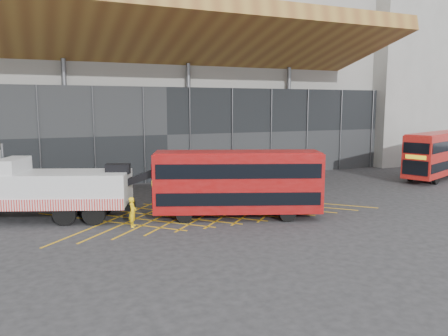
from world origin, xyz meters
name	(u,v)px	position (x,y,z in m)	size (l,w,h in m)	color
ground_plane	(188,213)	(0.00, 0.00, 0.00)	(120.00, 120.00, 0.00)	#262628
road_markings	(213,211)	(1.60, 0.00, 0.01)	(19.96, 7.16, 0.01)	gold
construction_building	(145,79)	(1.92, 18.40, 8.98)	(55.00, 23.97, 18.00)	gray
east_building	(399,75)	(32.00, 16.00, 10.00)	(15.00, 12.00, 20.00)	gray
recovery_truck	(29,186)	(-8.72, 2.05, 1.97)	(12.00, 6.48, 4.27)	black
bus_towed	(237,181)	(2.25, -2.16, 2.16)	(9.67, 5.49, 3.88)	maroon
bus_second	(438,153)	(24.47, 3.25, 2.28)	(10.22, 5.89, 4.11)	#AD140F
worker	(133,212)	(-3.70, -1.63, 0.81)	(0.59, 0.39, 1.62)	yellow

